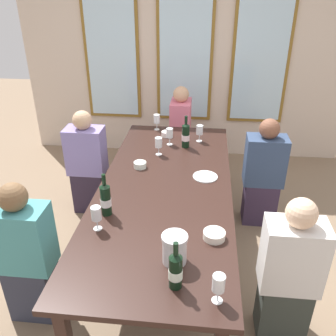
% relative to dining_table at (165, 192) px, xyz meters
% --- Properties ---
extents(ground_plane, '(12.00, 12.00, 0.00)m').
position_rel_dining_table_xyz_m(ground_plane, '(0.00, 0.00, -0.68)').
color(ground_plane, '#806850').
extents(back_wall_with_windows, '(4.27, 0.10, 2.90)m').
position_rel_dining_table_xyz_m(back_wall_with_windows, '(0.00, 2.26, 0.77)').
color(back_wall_with_windows, beige).
rests_on(back_wall_with_windows, ground).
extents(dining_table, '(1.07, 2.62, 0.74)m').
position_rel_dining_table_xyz_m(dining_table, '(0.00, 0.00, 0.00)').
color(dining_table, black).
rests_on(dining_table, ground).
extents(white_plate_0, '(0.21, 0.21, 0.01)m').
position_rel_dining_table_xyz_m(white_plate_0, '(0.32, 0.18, 0.07)').
color(white_plate_0, white).
rests_on(white_plate_0, dining_table).
extents(metal_pitcher, '(0.16, 0.16, 0.19)m').
position_rel_dining_table_xyz_m(metal_pitcher, '(0.16, -0.87, 0.16)').
color(metal_pitcher, silver).
rests_on(metal_pitcher, dining_table).
extents(wine_bottle_0, '(0.08, 0.08, 0.32)m').
position_rel_dining_table_xyz_m(wine_bottle_0, '(0.11, 0.78, 0.19)').
color(wine_bottle_0, black).
rests_on(wine_bottle_0, dining_table).
extents(wine_bottle_1, '(0.08, 0.08, 0.30)m').
position_rel_dining_table_xyz_m(wine_bottle_1, '(0.18, -1.06, 0.17)').
color(wine_bottle_1, black).
rests_on(wine_bottle_1, dining_table).
extents(wine_bottle_2, '(0.08, 0.08, 0.32)m').
position_rel_dining_table_xyz_m(wine_bottle_2, '(-0.37, -0.43, 0.18)').
color(wine_bottle_2, black).
rests_on(wine_bottle_2, dining_table).
extents(tasting_bowl_0, '(0.14, 0.14, 0.05)m').
position_rel_dining_table_xyz_m(tasting_bowl_0, '(0.39, -0.63, 0.09)').
color(tasting_bowl_0, white).
rests_on(tasting_bowl_0, dining_table).
extents(tasting_bowl_1, '(0.11, 0.11, 0.05)m').
position_rel_dining_table_xyz_m(tasting_bowl_1, '(-0.10, 1.03, 0.09)').
color(tasting_bowl_1, white).
rests_on(tasting_bowl_1, dining_table).
extents(tasting_bowl_2, '(0.11, 0.11, 0.05)m').
position_rel_dining_table_xyz_m(tasting_bowl_2, '(-0.26, 0.30, 0.09)').
color(tasting_bowl_2, white).
rests_on(tasting_bowl_2, dining_table).
extents(wine_glass_0, '(0.07, 0.07, 0.17)m').
position_rel_dining_table_xyz_m(wine_glass_0, '(-0.13, 0.58, 0.18)').
color(wine_glass_0, white).
rests_on(wine_glass_0, dining_table).
extents(wine_glass_1, '(0.07, 0.07, 0.17)m').
position_rel_dining_table_xyz_m(wine_glass_1, '(-0.23, 1.21, 0.18)').
color(wine_glass_1, white).
rests_on(wine_glass_1, dining_table).
extents(wine_glass_2, '(0.07, 0.07, 0.17)m').
position_rel_dining_table_xyz_m(wine_glass_2, '(0.25, 0.93, 0.18)').
color(wine_glass_2, white).
rests_on(wine_glass_2, dining_table).
extents(wine_glass_3, '(0.07, 0.07, 0.17)m').
position_rel_dining_table_xyz_m(wine_glass_3, '(0.41, -1.14, 0.18)').
color(wine_glass_3, white).
rests_on(wine_glass_3, dining_table).
extents(wine_glass_4, '(0.07, 0.07, 0.17)m').
position_rel_dining_table_xyz_m(wine_glass_4, '(-0.05, 0.82, 0.18)').
color(wine_glass_4, white).
rests_on(wine_glass_4, dining_table).
extents(wine_glass_5, '(0.07, 0.07, 0.17)m').
position_rel_dining_table_xyz_m(wine_glass_5, '(-0.39, -0.61, 0.18)').
color(wine_glass_5, white).
rests_on(wine_glass_5, dining_table).
extents(seated_person_0, '(0.38, 0.24, 1.11)m').
position_rel_dining_table_xyz_m(seated_person_0, '(-0.89, -0.70, -0.15)').
color(seated_person_0, '#303343').
rests_on(seated_person_0, ground).
extents(seated_person_1, '(0.38, 0.24, 1.11)m').
position_rel_dining_table_xyz_m(seated_person_1, '(0.89, -0.69, -0.15)').
color(seated_person_1, '#323933').
rests_on(seated_person_1, ground).
extents(seated_person_2, '(0.38, 0.24, 1.11)m').
position_rel_dining_table_xyz_m(seated_person_2, '(-0.89, 0.69, -0.15)').
color(seated_person_2, '#2F2436').
rests_on(seated_person_2, ground).
extents(seated_person_3, '(0.38, 0.24, 1.11)m').
position_rel_dining_table_xyz_m(seated_person_3, '(0.89, 0.65, -0.15)').
color(seated_person_3, '#36273F').
rests_on(seated_person_3, ground).
extents(seated_person_4, '(0.24, 0.38, 1.11)m').
position_rel_dining_table_xyz_m(seated_person_4, '(0.00, 1.66, -0.15)').
color(seated_person_4, '#2E212B').
rests_on(seated_person_4, ground).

